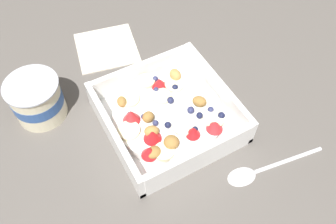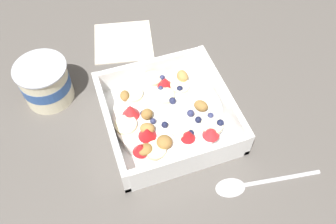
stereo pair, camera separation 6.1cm
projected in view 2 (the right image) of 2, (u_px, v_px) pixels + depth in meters
name	position (u px, v px, depth m)	size (l,w,h in m)	color
ground_plane	(175.00, 119.00, 0.64)	(2.40, 2.40, 0.00)	#56514C
fruit_bowl	(167.00, 116.00, 0.62)	(0.21, 0.21, 0.06)	white
spoon	(247.00, 184.00, 0.56)	(0.04, 0.17, 0.01)	silver
yogurt_cup	(45.00, 82.00, 0.63)	(0.09, 0.09, 0.08)	beige
folded_napkin	(123.00, 41.00, 0.75)	(0.12, 0.12, 0.01)	silver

